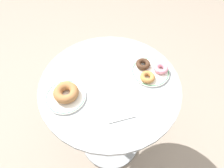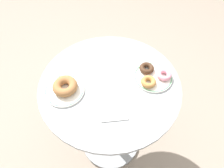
# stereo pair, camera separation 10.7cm
# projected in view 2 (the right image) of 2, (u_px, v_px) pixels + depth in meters

# --- Properties ---
(ground_plane) EXTENTS (7.00, 7.00, 0.02)m
(ground_plane) POSITION_uv_depth(u_px,v_px,m) (111.00, 141.00, 1.70)
(ground_plane) COLOR gray
(cafe_table) EXTENTS (0.72, 0.72, 0.74)m
(cafe_table) POSITION_uv_depth(u_px,v_px,m) (111.00, 110.00, 1.31)
(cafe_table) COLOR #999EA3
(cafe_table) RESTS_ON ground
(plate_left) EXTENTS (0.20, 0.20, 0.01)m
(plate_left) POSITION_uv_depth(u_px,v_px,m) (65.00, 90.00, 1.07)
(plate_left) COLOR white
(plate_left) RESTS_ON cafe_table
(plate_right) EXTENTS (0.20, 0.20, 0.01)m
(plate_right) POSITION_uv_depth(u_px,v_px,m) (153.00, 77.00, 1.12)
(plate_right) COLOR white
(plate_right) RESTS_ON cafe_table
(donut_cinnamon) EXTENTS (0.17, 0.17, 0.04)m
(donut_cinnamon) POSITION_uv_depth(u_px,v_px,m) (66.00, 86.00, 1.05)
(donut_cinnamon) COLOR #A36B3D
(donut_cinnamon) RESTS_ON plate_left
(donut_pink_frosted) EXTENTS (0.10, 0.10, 0.03)m
(donut_pink_frosted) POSITION_uv_depth(u_px,v_px,m) (165.00, 75.00, 1.10)
(donut_pink_frosted) COLOR pink
(donut_pink_frosted) RESTS_ON plate_right
(donut_chocolate) EXTENTS (0.08, 0.08, 0.03)m
(donut_chocolate) POSITION_uv_depth(u_px,v_px,m) (147.00, 68.00, 1.13)
(donut_chocolate) COLOR #422819
(donut_chocolate) RESTS_ON plate_right
(donut_old_fashioned) EXTENTS (0.11, 0.11, 0.03)m
(donut_old_fashioned) POSITION_uv_depth(u_px,v_px,m) (149.00, 82.00, 1.08)
(donut_old_fashioned) COLOR #BC7F42
(donut_old_fashioned) RESTS_ON plate_right
(paper_napkin) EXTENTS (0.14, 0.14, 0.01)m
(paper_napkin) POSITION_uv_depth(u_px,v_px,m) (114.00, 109.00, 1.01)
(paper_napkin) COLOR white
(paper_napkin) RESTS_ON cafe_table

